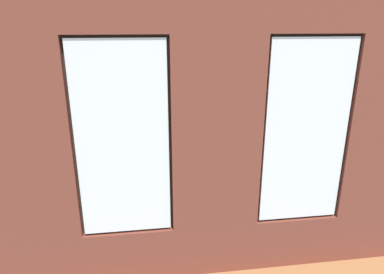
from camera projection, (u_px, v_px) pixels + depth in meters
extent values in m
cube|color=#99663D|center=(187.00, 178.00, 6.79)|extent=(6.58, 6.18, 0.10)
cube|color=brown|center=(217.00, 146.00, 3.72)|extent=(0.99, 0.16, 3.23)
cube|color=brown|center=(293.00, 240.00, 4.26)|extent=(1.01, 0.16, 0.64)
cube|color=brown|center=(318.00, 10.00, 3.40)|extent=(1.01, 0.16, 0.44)
cube|color=white|center=(306.00, 135.00, 3.78)|extent=(0.95, 0.03, 2.08)
cube|color=#38281E|center=(303.00, 133.00, 3.83)|extent=(1.01, 0.04, 2.14)
cube|color=brown|center=(131.00, 254.00, 4.00)|extent=(1.01, 0.16, 0.64)
cube|color=brown|center=(114.00, 9.00, 3.14)|extent=(1.01, 0.16, 0.44)
cube|color=white|center=(123.00, 143.00, 3.51)|extent=(0.95, 0.03, 2.08)
cube|color=#38281E|center=(123.00, 141.00, 3.57)|extent=(1.01, 0.04, 2.14)
cube|color=tan|center=(213.00, 221.00, 4.13)|extent=(3.20, 0.24, 0.06)
cube|color=black|center=(216.00, 91.00, 3.61)|extent=(0.49, 0.03, 0.64)
cube|color=orange|center=(216.00, 91.00, 3.63)|extent=(0.43, 0.01, 0.58)
cube|color=silver|center=(12.00, 103.00, 5.69)|extent=(0.10, 5.18, 3.23)
cube|color=black|center=(193.00, 223.00, 4.80)|extent=(1.81, 0.85, 0.42)
cube|color=black|center=(196.00, 210.00, 4.37)|extent=(1.81, 0.24, 0.38)
cube|color=black|center=(248.00, 200.00, 4.80)|extent=(0.22, 0.85, 0.24)
cube|color=black|center=(134.00, 208.00, 4.59)|extent=(0.22, 0.85, 0.24)
cube|color=black|center=(216.00, 203.00, 4.79)|extent=(0.63, 0.65, 0.12)
cube|color=black|center=(168.00, 207.00, 4.70)|extent=(0.63, 0.65, 0.12)
cube|color=black|center=(291.00, 157.00, 7.16)|extent=(0.95, 1.95, 0.42)
cube|color=black|center=(308.00, 138.00, 7.09)|extent=(0.34, 1.92, 0.38)
cube|color=black|center=(276.00, 131.00, 7.85)|extent=(0.86, 0.26, 0.24)
cube|color=black|center=(314.00, 158.00, 6.27)|extent=(0.86, 0.26, 0.24)
cube|color=black|center=(283.00, 139.00, 7.41)|extent=(0.68, 0.71, 0.12)
cube|color=black|center=(299.00, 151.00, 6.72)|extent=(0.68, 0.71, 0.12)
cube|color=olive|center=(193.00, 149.00, 7.00)|extent=(1.49, 0.78, 0.04)
cube|color=olive|center=(222.00, 152.00, 7.47)|extent=(0.07, 0.07, 0.41)
cube|color=olive|center=(159.00, 155.00, 7.29)|extent=(0.07, 0.07, 0.41)
cube|color=olive|center=(229.00, 164.00, 6.85)|extent=(0.07, 0.07, 0.41)
cube|color=olive|center=(161.00, 167.00, 6.67)|extent=(0.07, 0.07, 0.41)
cylinder|color=#33567F|center=(193.00, 146.00, 6.97)|extent=(0.09, 0.09, 0.10)
cylinder|color=#B7333D|center=(199.00, 147.00, 6.88)|extent=(0.08, 0.08, 0.11)
cylinder|color=#47423D|center=(172.00, 149.00, 6.80)|extent=(0.12, 0.12, 0.10)
sphere|color=#337F38|center=(171.00, 143.00, 6.77)|extent=(0.15, 0.15, 0.15)
cube|color=#B2B2B7|center=(211.00, 144.00, 7.17)|extent=(0.12, 0.17, 0.02)
cube|color=black|center=(49.00, 168.00, 6.57)|extent=(1.06, 0.42, 0.46)
cube|color=black|center=(47.00, 156.00, 6.49)|extent=(0.40, 0.20, 0.05)
cube|color=black|center=(47.00, 153.00, 6.48)|extent=(0.06, 0.04, 0.06)
cube|color=black|center=(45.00, 138.00, 6.38)|extent=(0.91, 0.04, 0.56)
cube|color=black|center=(45.00, 137.00, 6.40)|extent=(0.86, 0.01, 0.51)
cylinder|color=olive|center=(152.00, 137.00, 8.61)|extent=(0.54, 0.54, 0.28)
ellipsoid|color=silver|center=(152.00, 124.00, 8.49)|extent=(1.19, 1.19, 0.48)
ellipsoid|color=navy|center=(148.00, 120.00, 8.44)|extent=(0.44, 0.44, 0.18)
cylinder|color=beige|center=(81.00, 140.00, 8.33)|extent=(0.35, 0.35, 0.35)
cylinder|color=brown|center=(80.00, 129.00, 8.24)|extent=(0.05, 0.05, 0.18)
ellipsoid|color=#337F38|center=(78.00, 115.00, 8.13)|extent=(0.67, 0.67, 0.55)
cylinder|color=#47423D|center=(111.00, 241.00, 4.53)|extent=(0.24, 0.24, 0.29)
cylinder|color=brown|center=(109.00, 220.00, 4.43)|extent=(0.04, 0.04, 0.33)
cone|color=#1E5B28|center=(86.00, 194.00, 4.25)|extent=(0.61, 0.19, 0.60)
cone|color=#1E5B28|center=(98.00, 204.00, 4.05)|extent=(0.32, 0.65, 0.56)
cone|color=#1E5B28|center=(119.00, 191.00, 4.22)|extent=(0.49, 0.37, 0.68)
cone|color=#1E5B28|center=(123.00, 186.00, 4.54)|extent=(0.55, 0.58, 0.53)
cone|color=#1E5B28|center=(105.00, 182.00, 4.48)|extent=(0.23, 0.55, 0.66)
cylinder|color=beige|center=(370.00, 217.00, 5.01)|extent=(0.34, 0.34, 0.37)
cylinder|color=brown|center=(372.00, 202.00, 4.93)|extent=(0.05, 0.05, 0.11)
ellipsoid|color=#286B2D|center=(377.00, 179.00, 4.81)|extent=(0.80, 0.80, 0.63)
cylinder|color=beige|center=(284.00, 220.00, 5.00)|extent=(0.27, 0.27, 0.29)
cylinder|color=brown|center=(287.00, 195.00, 4.86)|extent=(0.05, 0.05, 0.53)
cone|color=#337F38|center=(279.00, 163.00, 4.68)|extent=(0.44, 0.16, 0.56)
cone|color=#337F38|center=(290.00, 169.00, 4.54)|extent=(0.32, 0.51, 0.54)
cone|color=#337F38|center=(304.00, 171.00, 4.56)|extent=(0.43, 0.54, 0.48)
cone|color=#337F38|center=(303.00, 163.00, 4.73)|extent=(0.49, 0.16, 0.53)
cone|color=#337F38|center=(294.00, 160.00, 4.87)|extent=(0.45, 0.49, 0.52)
cone|color=#337F38|center=(277.00, 161.00, 4.85)|extent=(0.44, 0.50, 0.51)
cylinder|color=#9E5638|center=(268.00, 131.00, 9.00)|extent=(0.33, 0.33, 0.34)
cylinder|color=brown|center=(269.00, 118.00, 8.89)|extent=(0.06, 0.06, 0.36)
cone|color=#3D8E42|center=(265.00, 105.00, 8.73)|extent=(0.42, 0.20, 0.43)
cone|color=#3D8E42|center=(268.00, 107.00, 8.64)|extent=(0.37, 0.42, 0.39)
cone|color=#3D8E42|center=(273.00, 106.00, 8.63)|extent=(0.17, 0.42, 0.42)
cone|color=#3D8E42|center=(277.00, 106.00, 8.75)|extent=(0.45, 0.27, 0.39)
cone|color=#3D8E42|center=(275.00, 104.00, 8.83)|extent=(0.39, 0.23, 0.45)
cone|color=#3D8E42|center=(271.00, 103.00, 8.90)|extent=(0.25, 0.39, 0.45)
cone|color=#3D8E42|center=(265.00, 104.00, 8.92)|extent=(0.31, 0.44, 0.40)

